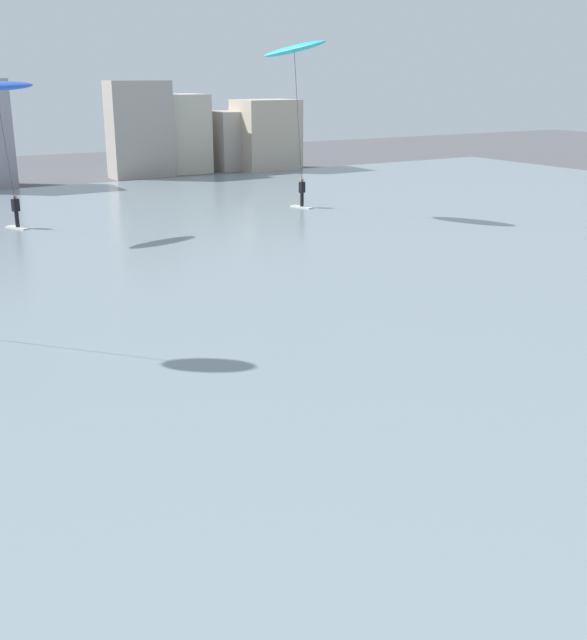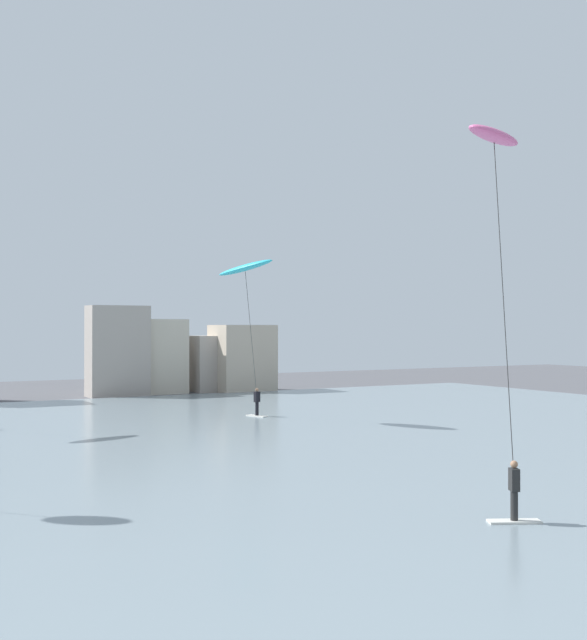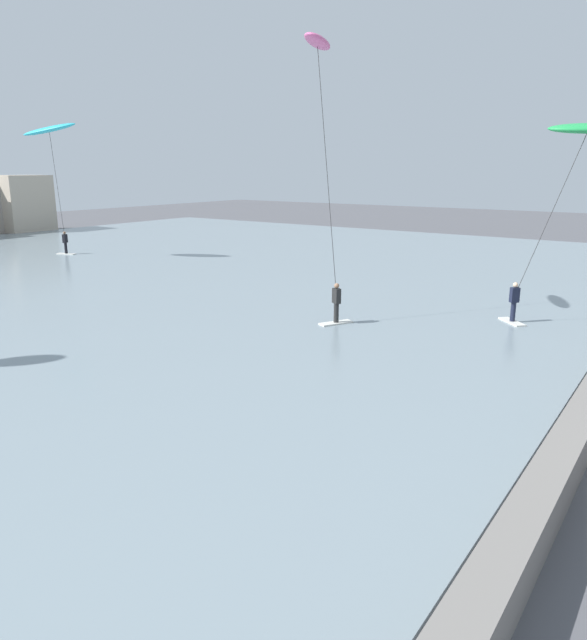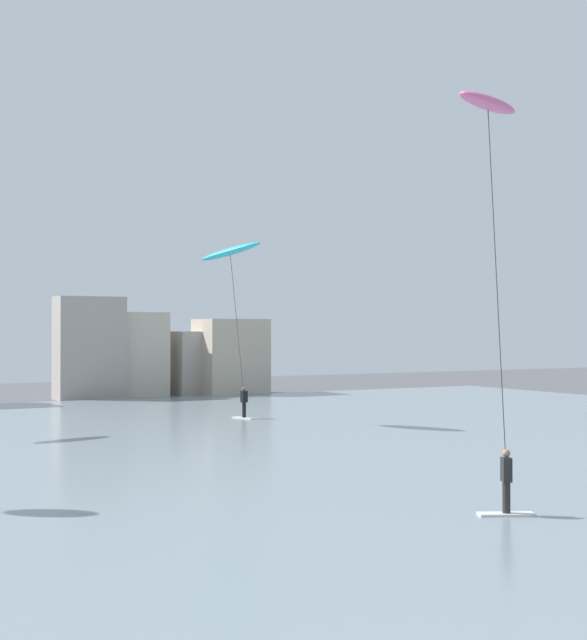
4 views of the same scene
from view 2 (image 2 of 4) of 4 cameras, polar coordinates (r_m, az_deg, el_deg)
water_bay at (r=34.02m, az=-15.19°, el=-9.37°), size 84.00×52.00×0.10m
far_shore_buildings at (r=64.23m, az=-11.43°, el=-2.50°), size 26.89×5.60×7.13m
kitesurfer_pink at (r=24.10m, az=14.08°, el=9.90°), size 3.02×3.00×11.02m
kitesurfer_cyan at (r=44.67m, az=-3.37°, el=3.04°), size 3.53×4.99×9.07m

